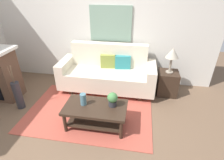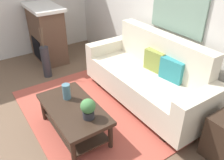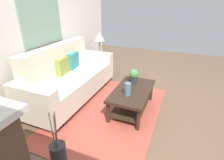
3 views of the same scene
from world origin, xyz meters
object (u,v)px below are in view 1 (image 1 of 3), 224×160
object	(u,v)px
coffee_table	(96,111)
potted_plant_tabletop	(112,99)
table_lamp	(172,54)
floor_vase	(18,95)
side_table	(167,83)
throw_pillow_teal	(123,62)
couch	(107,73)
throw_pillow_olive	(108,61)
framed_painting	(111,24)
tabletop_vase	(83,99)

from	to	relation	value
coffee_table	potted_plant_tabletop	xyz separation A→B (m)	(0.29, 0.07, 0.26)
table_lamp	floor_vase	size ratio (longest dim) A/B	0.95
floor_vase	table_lamp	bearing A→B (deg)	19.08
side_table	throw_pillow_teal	bearing A→B (deg)	174.15
table_lamp	throw_pillow_teal	bearing A→B (deg)	174.15
couch	potted_plant_tabletop	bearing A→B (deg)	-75.13
throw_pillow_olive	table_lamp	size ratio (longest dim) A/B	0.63
potted_plant_tabletop	framed_painting	size ratio (longest dim) A/B	0.27
couch	throw_pillow_olive	world-z (taller)	couch
throw_pillow_teal	side_table	size ratio (longest dim) A/B	0.64
tabletop_vase	potted_plant_tabletop	size ratio (longest dim) A/B	0.82
couch	floor_vase	world-z (taller)	couch
side_table	framed_painting	distance (m)	1.90
tabletop_vase	floor_vase	bearing A→B (deg)	171.30
couch	floor_vase	bearing A→B (deg)	-147.85
table_lamp	floor_vase	xyz separation A→B (m)	(-3.07, -1.06, -0.69)
side_table	framed_painting	xyz separation A→B (m)	(-1.41, 0.45, 1.20)
couch	potted_plant_tabletop	world-z (taller)	couch
floor_vase	framed_painting	world-z (taller)	framed_painting
framed_painting	tabletop_vase	bearing A→B (deg)	-96.14
throw_pillow_olive	potted_plant_tabletop	world-z (taller)	throw_pillow_olive
table_lamp	couch	bearing A→B (deg)	-179.31
throw_pillow_teal	potted_plant_tabletop	world-z (taller)	throw_pillow_teal
floor_vase	tabletop_vase	bearing A→B (deg)	-8.70
framed_painting	throw_pillow_teal	bearing A→B (deg)	-44.69
throw_pillow_olive	potted_plant_tabletop	distance (m)	1.39
tabletop_vase	table_lamp	xyz separation A→B (m)	(1.59, 1.29, 0.46)
throw_pillow_olive	side_table	world-z (taller)	throw_pillow_olive
framed_painting	side_table	bearing A→B (deg)	-17.73
potted_plant_tabletop	throw_pillow_olive	bearing A→B (deg)	103.54
couch	tabletop_vase	xyz separation A→B (m)	(-0.19, -1.27, 0.11)
throw_pillow_olive	tabletop_vase	distance (m)	1.42
coffee_table	floor_vase	world-z (taller)	floor_vase
throw_pillow_teal	throw_pillow_olive	bearing A→B (deg)	180.00
throw_pillow_olive	side_table	bearing A→B (deg)	-4.42
floor_vase	framed_painting	bearing A→B (deg)	42.28
potted_plant_tabletop	side_table	world-z (taller)	potted_plant_tabletop
throw_pillow_olive	throw_pillow_teal	xyz separation A→B (m)	(0.34, 0.00, 0.00)
couch	coffee_table	xyz separation A→B (m)	(0.03, -1.29, -0.12)
throw_pillow_teal	table_lamp	size ratio (longest dim) A/B	0.63
throw_pillow_olive	floor_vase	distance (m)	2.07
couch	potted_plant_tabletop	size ratio (longest dim) A/B	8.45
coffee_table	tabletop_vase	distance (m)	0.31
couch	coffee_table	bearing A→B (deg)	-88.57
throw_pillow_olive	coffee_table	bearing A→B (deg)	-88.70
throw_pillow_teal	couch	bearing A→B (deg)	-159.95
potted_plant_tabletop	side_table	size ratio (longest dim) A/B	0.47
throw_pillow_teal	table_lamp	world-z (taller)	table_lamp
potted_plant_tabletop	table_lamp	size ratio (longest dim) A/B	0.46
couch	throw_pillow_teal	bearing A→B (deg)	20.05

